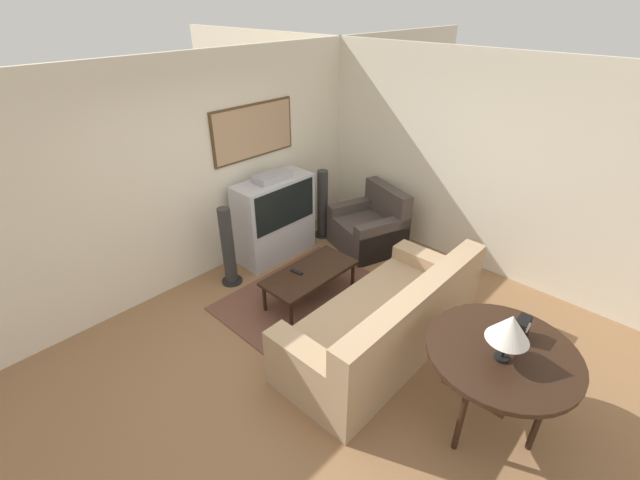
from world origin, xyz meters
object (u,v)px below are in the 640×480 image
object	(u,v)px
couch	(385,324)
table_lamp	(510,328)
console_table	(502,357)
tv	(275,218)
mantel_clock	(521,328)
speaker_tower_right	(323,206)
armchair	(369,228)
speaker_tower_left	(228,249)
coffee_table	(310,274)

from	to	relation	value
couch	table_lamp	xyz separation A→B (m)	(-0.20, -1.17, 0.79)
console_table	table_lamp	bearing A→B (deg)	-168.99
tv	console_table	distance (m)	3.42
mantel_clock	couch	bearing A→B (deg)	96.30
table_lamp	speaker_tower_right	distance (m)	3.68
couch	speaker_tower_right	distance (m)	2.50
console_table	mantel_clock	xyz separation A→B (m)	(0.24, -0.02, 0.16)
armchair	console_table	bearing A→B (deg)	-14.06
mantel_clock	speaker_tower_right	world-z (taller)	speaker_tower_right
couch	speaker_tower_right	bearing A→B (deg)	-122.72
console_table	mantel_clock	world-z (taller)	mantel_clock
tv	speaker_tower_right	world-z (taller)	tv
armchair	speaker_tower_left	bearing A→B (deg)	-91.71
mantel_clock	speaker_tower_right	bearing A→B (deg)	70.01
tv	speaker_tower_right	size ratio (longest dim) A/B	1.17
mantel_clock	armchair	bearing A→B (deg)	61.17
speaker_tower_right	armchair	bearing A→B (deg)	-73.17
coffee_table	speaker_tower_right	world-z (taller)	speaker_tower_right
tv	armchair	distance (m)	1.37
couch	console_table	size ratio (longest dim) A/B	1.94
console_table	tv	bearing A→B (deg)	80.07
tv	armchair	bearing A→B (deg)	-37.31
armchair	mantel_clock	xyz separation A→B (m)	(-1.42, -2.57, 0.61)
coffee_table	speaker_tower_left	bearing A→B (deg)	113.71
couch	coffee_table	xyz separation A→B (m)	(0.06, 1.13, 0.04)
armchair	console_table	world-z (taller)	armchair
couch	coffee_table	world-z (taller)	couch
speaker_tower_left	coffee_table	bearing A→B (deg)	-66.29
speaker_tower_right	tv	bearing A→B (deg)	173.77
armchair	table_lamp	size ratio (longest dim) A/B	2.68
tv	table_lamp	bearing A→B (deg)	-101.37
armchair	console_table	distance (m)	3.08
table_lamp	couch	bearing A→B (deg)	80.24
armchair	speaker_tower_right	size ratio (longest dim) A/B	1.07
couch	console_table	world-z (taller)	couch
coffee_table	mantel_clock	size ratio (longest dim) A/B	6.42
mantel_clock	console_table	bearing A→B (deg)	175.55
armchair	table_lamp	distance (m)	3.21
armchair	speaker_tower_right	world-z (taller)	speaker_tower_right
tv	mantel_clock	bearing A→B (deg)	-95.89
tv	armchair	size ratio (longest dim) A/B	1.09
tv	couch	world-z (taller)	tv
coffee_table	mantel_clock	distance (m)	2.37
console_table	speaker_tower_right	distance (m)	3.58
coffee_table	mantel_clock	bearing A→B (deg)	-88.34
table_lamp	mantel_clock	world-z (taller)	table_lamp
coffee_table	speaker_tower_right	xyz separation A→B (m)	(1.26, 0.99, 0.13)
console_table	armchair	bearing A→B (deg)	57.04
mantel_clock	speaker_tower_left	size ratio (longest dim) A/B	0.17
console_table	speaker_tower_right	bearing A→B (deg)	66.29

